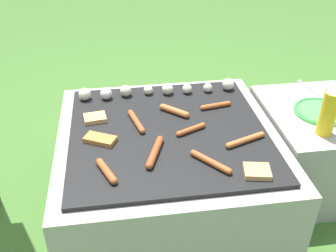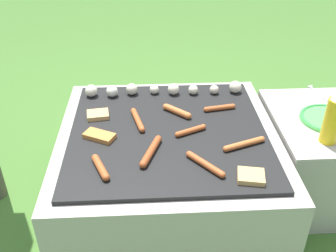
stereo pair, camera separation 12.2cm
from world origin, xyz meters
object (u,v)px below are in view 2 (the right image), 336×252
fork_utensil (320,94)px  plate_colorful (328,119)px  condiment_bottle (333,119)px  sausage_front_center (100,167)px

fork_utensil → plate_colorful: bearing=-103.1°
fork_utensil → condiment_bottle: bearing=-107.1°
plate_colorful → sausage_front_center: bearing=-163.2°
plate_colorful → fork_utensil: size_ratio=1.21×
plate_colorful → fork_utensil: plate_colorful is taller
condiment_bottle → fork_utensil: condiment_bottle is taller
sausage_front_center → condiment_bottle: 0.90m
plate_colorful → condiment_bottle: bearing=-112.6°
sausage_front_center → fork_utensil: sausage_front_center is taller
plate_colorful → fork_utensil: (0.05, 0.23, -0.01)m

